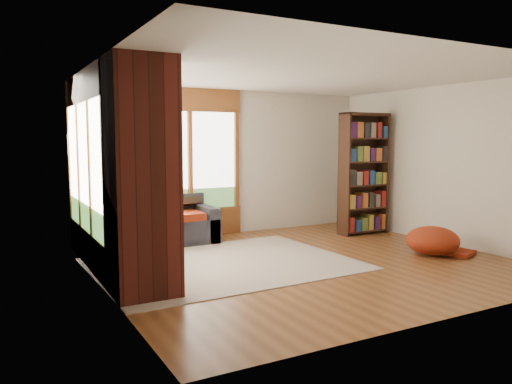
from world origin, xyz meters
name	(u,v)px	position (x,y,z in m)	size (l,w,h in m)	color
floor	(305,262)	(0.00, 0.00, 0.00)	(5.50, 5.50, 0.00)	brown
ceiling	(307,74)	(0.00, 0.00, 2.60)	(5.50, 5.50, 0.00)	white
wall_back	(228,163)	(0.00, 2.50, 1.30)	(5.50, 0.04, 2.60)	silver
wall_front	(457,184)	(0.00, -2.50, 1.30)	(5.50, 0.04, 2.60)	silver
wall_left	(102,177)	(-2.75, 0.00, 1.30)	(0.04, 5.00, 2.60)	silver
wall_right	(445,165)	(2.75, 0.00, 1.30)	(0.04, 5.00, 2.60)	silver
windows_back	(165,161)	(-1.20, 2.47, 1.35)	(2.82, 0.10, 1.90)	brown
windows_left	(85,167)	(-2.72, 1.20, 1.35)	(0.10, 2.62, 1.90)	brown
roller_blind	(76,137)	(-2.69, 2.03, 1.75)	(0.03, 0.72, 0.90)	#5B7A49
brick_chimney	(142,178)	(-2.40, -0.35, 1.30)	(0.70, 0.70, 2.60)	#471914
sectional_sofa	(135,234)	(-1.95, 1.70, 0.30)	(2.20, 2.20, 0.80)	#26262D
area_rug	(224,264)	(-1.05, 0.45, 0.01)	(3.46, 2.64, 0.01)	silver
bookshelf	(364,174)	(2.14, 1.29, 1.10)	(0.94, 0.31, 2.19)	#351B11
pouf	(433,240)	(1.95, -0.51, 0.22)	(0.78, 0.78, 0.42)	#9C351D
dog_tan	(152,200)	(-1.73, 1.51, 0.82)	(1.13, 0.83, 0.57)	olive
dog_brindle	(132,210)	(-2.16, 0.98, 0.77)	(0.57, 0.88, 0.46)	#413219
throw_pillows	(134,203)	(-1.92, 1.85, 0.76)	(1.98, 1.68, 0.45)	black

